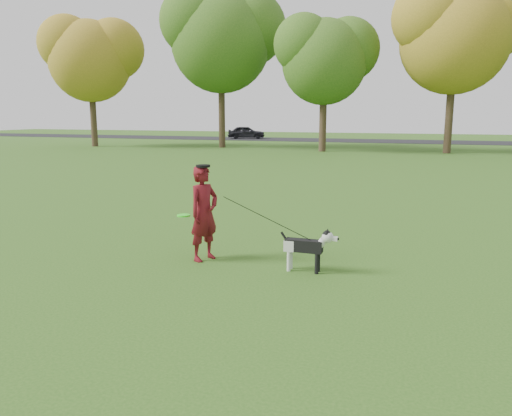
% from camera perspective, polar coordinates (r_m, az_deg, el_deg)
% --- Properties ---
extents(ground, '(120.00, 120.00, 0.00)m').
position_cam_1_polar(ground, '(9.09, 0.57, -5.41)').
color(ground, '#285116').
rests_on(ground, ground).
extents(road, '(120.00, 7.00, 0.02)m').
position_cam_1_polar(road, '(48.44, 15.67, 7.35)').
color(road, black).
rests_on(road, ground).
extents(man, '(0.60, 0.71, 1.66)m').
position_cam_1_polar(man, '(8.67, -5.96, -0.60)').
color(man, '#510B1B').
rests_on(man, ground).
extents(dog, '(0.96, 0.19, 0.73)m').
position_cam_1_polar(dog, '(8.09, 5.99, -4.23)').
color(dog, black).
rests_on(dog, ground).
extents(car_left, '(4.07, 2.71, 1.29)m').
position_cam_1_polar(car_left, '(51.40, -1.13, 8.65)').
color(car_left, black).
rests_on(car_left, road).
extents(man_held_items, '(2.45, 0.36, 1.18)m').
position_cam_1_polar(man_held_items, '(8.21, 0.72, -0.93)').
color(man_held_items, '#32FF20').
rests_on(man_held_items, ground).
extents(tree_row, '(51.74, 8.86, 12.01)m').
position_cam_1_polar(tree_row, '(34.95, 12.43, 18.51)').
color(tree_row, '#38281C').
rests_on(tree_row, ground).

